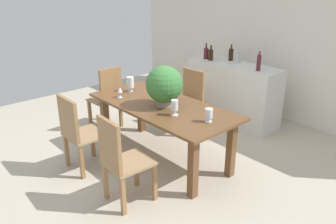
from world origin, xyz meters
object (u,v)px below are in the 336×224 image
object	(u,v)px
wine_glass	(120,90)
kitchen_counter	(232,92)
dining_table	(162,113)
wine_bottle_tall	(211,55)
wine_bottle_clear	(231,54)
wine_bottle_amber	(237,57)
wine_bottle_green	(259,63)
chair_near_left	(77,130)
crystal_vase_center_near	(175,106)
chair_far_left	(189,97)
chair_head_end	(108,96)
flower_centerpiece	(164,85)
chair_near_right	(120,158)
crystal_vase_left	(130,83)
crystal_vase_right	(209,114)
wine_bottle_dark	(206,53)

from	to	relation	value
wine_glass	kitchen_counter	distance (m)	2.05
dining_table	wine_bottle_tall	distance (m)	1.83
dining_table	wine_bottle_clear	xyz separation A→B (m)	(-0.41, 1.88, 0.43)
wine_bottle_amber	wine_bottle_green	bearing A→B (deg)	-18.30
chair_near_left	crystal_vase_center_near	distance (m)	1.22
chair_far_left	wine_bottle_clear	bearing A→B (deg)	85.22
chair_head_end	wine_bottle_amber	world-z (taller)	wine_bottle_amber
crystal_vase_center_near	wine_bottle_tall	bearing A→B (deg)	119.90
chair_near_left	wine_bottle_tall	distance (m)	2.67
flower_centerpiece	wine_glass	world-z (taller)	flower_centerpiece
chair_head_end	wine_glass	size ratio (longest dim) A/B	6.96
wine_bottle_tall	wine_glass	bearing A→B (deg)	-87.82
chair_near_right	crystal_vase_left	world-z (taller)	chair_near_right
chair_far_left	flower_centerpiece	size ratio (longest dim) A/B	1.84
crystal_vase_center_near	wine_bottle_tall	distance (m)	2.06
chair_head_end	chair_far_left	bearing A→B (deg)	135.70
chair_near_right	wine_bottle_amber	distance (m)	2.92
flower_centerpiece	crystal_vase_left	bearing A→B (deg)	177.72
wine_bottle_amber	wine_bottle_green	distance (m)	0.55
dining_table	crystal_vase_center_near	distance (m)	0.45
chair_head_end	wine_bottle_tall	distance (m)	1.85
chair_near_right	chair_far_left	world-z (taller)	chair_near_right
wine_bottle_green	wine_bottle_tall	bearing A→B (deg)	179.86
kitchen_counter	wine_bottle_green	xyz separation A→B (m)	(0.51, -0.09, 0.61)
chair_head_end	chair_near_right	size ratio (longest dim) A/B	1.01
chair_near_left	kitchen_counter	xyz separation A→B (m)	(0.24, 2.70, -0.06)
chair_head_end	flower_centerpiece	bearing A→B (deg)	86.66
dining_table	wine_bottle_tall	xyz separation A→B (m)	(-0.65, 1.65, 0.42)
crystal_vase_right	wine_bottle_tall	size ratio (longest dim) A/B	0.64
dining_table	kitchen_counter	distance (m)	1.76
wine_bottle_tall	dining_table	bearing A→B (deg)	-68.39
chair_near_left	wine_bottle_clear	xyz separation A→B (m)	(0.05, 2.84, 0.54)
chair_head_end	chair_near_right	world-z (taller)	chair_head_end
crystal_vase_left	crystal_vase_center_near	size ratio (longest dim) A/B	1.11
flower_centerpiece	crystal_vase_right	bearing A→B (deg)	2.86
wine_bottle_amber	wine_bottle_tall	bearing A→B (deg)	-158.30
crystal_vase_right	kitchen_counter	distance (m)	2.02
flower_centerpiece	crystal_vase_right	xyz separation A→B (m)	(0.71, 0.04, -0.18)
chair_head_end	kitchen_counter	world-z (taller)	chair_head_end
wine_bottle_tall	chair_near_left	bearing A→B (deg)	-85.75
dining_table	chair_head_end	world-z (taller)	chair_head_end
dining_table	chair_far_left	world-z (taller)	chair_far_left
dining_table	chair_near_right	size ratio (longest dim) A/B	2.05
chair_far_left	wine_bottle_clear	world-z (taller)	wine_bottle_clear
wine_bottle_dark	crystal_vase_left	bearing A→B (deg)	-87.26
chair_head_end	wine_bottle_amber	xyz separation A→B (m)	(1.08, 1.82, 0.52)
crystal_vase_right	kitchen_counter	xyz separation A→B (m)	(-0.99, 1.72, -0.37)
chair_near_right	crystal_vase_center_near	xyz separation A→B (m)	(-0.08, 0.84, 0.34)
chair_near_left	wine_glass	size ratio (longest dim) A/B	6.74
chair_far_left	crystal_vase_left	size ratio (longest dim) A/B	4.48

